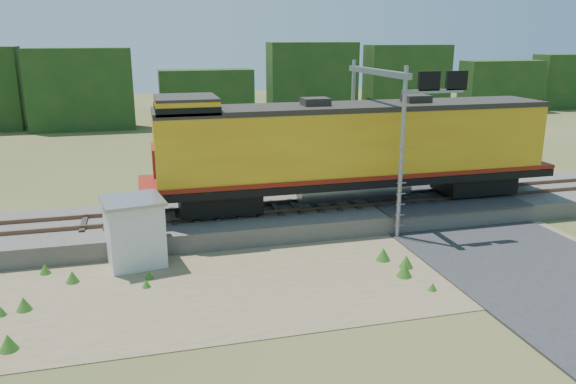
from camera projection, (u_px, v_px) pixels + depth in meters
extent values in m
plane|color=#475123|center=(340.00, 277.00, 19.83)|extent=(140.00, 140.00, 0.00)
cube|color=slate|center=(295.00, 216.00, 25.31)|extent=(70.00, 5.00, 0.80)
cube|color=brown|center=(300.00, 210.00, 24.51)|extent=(70.00, 0.10, 0.16)
cube|color=brown|center=(291.00, 201.00, 25.86)|extent=(70.00, 0.10, 0.16)
cube|color=#8C7754|center=(282.00, 277.00, 19.80)|extent=(26.00, 8.00, 0.03)
cube|color=#38383A|center=(436.00, 196.00, 26.91)|extent=(7.00, 5.20, 0.06)
cube|color=#38383A|center=(329.00, 149.00, 42.03)|extent=(7.00, 24.00, 0.08)
cube|color=#183B15|center=(208.00, 89.00, 54.37)|extent=(36.00, 3.00, 6.50)
cube|color=#183B15|center=(558.00, 83.00, 64.20)|extent=(50.00, 3.00, 6.00)
cube|color=black|center=(220.00, 200.00, 24.22)|extent=(3.43, 2.19, 0.86)
cube|color=black|center=(473.00, 182.00, 27.24)|extent=(3.43, 2.19, 0.86)
cube|color=black|center=(354.00, 178.00, 25.57)|extent=(19.04, 2.86, 0.34)
cylinder|color=gray|center=(354.00, 187.00, 25.69)|extent=(5.24, 1.14, 1.14)
cube|color=gold|center=(355.00, 142.00, 25.13)|extent=(17.62, 2.76, 2.95)
cube|color=maroon|center=(354.00, 172.00, 25.49)|extent=(19.04, 2.90, 0.17)
cube|color=#28231E|center=(357.00, 107.00, 24.70)|extent=(17.62, 2.81, 0.23)
cube|color=gold|center=(186.00, 107.00, 22.83)|extent=(2.48, 2.76, 0.67)
cube|color=#28231E|center=(186.00, 98.00, 22.73)|extent=(2.48, 2.81, 0.11)
cube|color=black|center=(186.00, 108.00, 22.84)|extent=(2.52, 2.81, 0.33)
cube|color=maroon|center=(153.00, 160.00, 23.06)|extent=(0.10, 1.90, 1.14)
cube|color=#28231E|center=(315.00, 103.00, 24.18)|extent=(1.14, 0.95, 0.43)
cube|color=#28231E|center=(416.00, 100.00, 25.34)|extent=(1.14, 0.95, 0.43)
cube|color=silver|center=(135.00, 233.00, 20.71)|extent=(2.25, 2.25, 2.42)
cube|color=gray|center=(132.00, 200.00, 20.38)|extent=(2.47, 2.47, 0.12)
cylinder|color=gray|center=(401.00, 155.00, 22.76)|extent=(0.18, 0.18, 7.11)
cylinder|color=gray|center=(352.00, 133.00, 27.98)|extent=(0.18, 0.18, 7.11)
cube|color=gray|center=(377.00, 72.00, 24.52)|extent=(0.25, 6.20, 0.25)
cube|color=gray|center=(433.00, 91.00, 22.38)|extent=(2.64, 0.15, 0.15)
cube|color=black|center=(429.00, 81.00, 22.22)|extent=(0.91, 0.15, 0.76)
cube|color=black|center=(457.00, 80.00, 22.51)|extent=(0.91, 0.15, 0.76)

